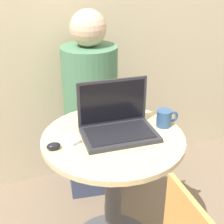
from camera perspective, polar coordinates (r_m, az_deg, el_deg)
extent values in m
cylinder|color=#4C4C51|center=(1.69, 0.19, -15.42)|extent=(0.08, 0.08, 0.70)
cylinder|color=beige|center=(1.47, 0.21, -4.82)|extent=(0.67, 0.67, 0.02)
cube|color=#2D2D33|center=(1.46, 1.36, -4.17)|extent=(0.36, 0.24, 0.02)
cube|color=black|center=(1.45, 1.36, -3.78)|extent=(0.31, 0.19, 0.00)
cube|color=#2D2D33|center=(1.49, 0.08, 1.95)|extent=(0.34, 0.03, 0.23)
cube|color=black|center=(1.49, 0.15, 1.86)|extent=(0.32, 0.02, 0.20)
cube|color=silver|center=(1.43, -7.42, -5.05)|extent=(0.08, 0.10, 0.02)
ellipsoid|color=black|center=(1.39, -10.64, -6.14)|extent=(0.06, 0.04, 0.03)
cylinder|color=#335684|center=(1.55, 9.47, -1.13)|extent=(0.07, 0.07, 0.08)
torus|color=#335684|center=(1.58, 11.05, -0.84)|extent=(0.06, 0.01, 0.06)
cube|color=#3D4766|center=(2.31, -4.05, -6.90)|extent=(0.39, 0.52, 0.46)
cylinder|color=#4C7F5B|center=(1.96, -4.01, 3.87)|extent=(0.34, 0.34, 0.57)
sphere|color=beige|center=(1.85, -4.39, 15.09)|extent=(0.21, 0.21, 0.21)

